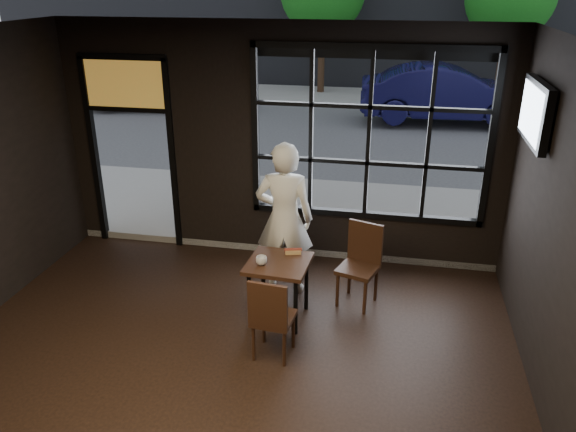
% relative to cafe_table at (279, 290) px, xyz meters
% --- Properties ---
extents(floor, '(6.00, 7.00, 0.02)m').
position_rel_cafe_table_xyz_m(floor, '(-0.36, -1.86, -0.38)').
color(floor, black).
rests_on(floor, ground).
extents(ceiling, '(6.00, 7.00, 0.02)m').
position_rel_cafe_table_xyz_m(ceiling, '(-0.36, -1.86, 2.84)').
color(ceiling, black).
rests_on(ceiling, ground).
extents(window_frame, '(3.06, 0.12, 2.28)m').
position_rel_cafe_table_xyz_m(window_frame, '(0.84, 1.64, 1.43)').
color(window_frame, black).
rests_on(window_frame, ground).
extents(stained_transom, '(1.20, 0.06, 0.70)m').
position_rel_cafe_table_xyz_m(stained_transom, '(-2.46, 1.64, 1.98)').
color(stained_transom, orange).
rests_on(stained_transom, ground).
extents(street_asphalt, '(60.00, 41.00, 0.04)m').
position_rel_cafe_table_xyz_m(street_asphalt, '(-0.36, 22.14, -0.39)').
color(street_asphalt, '#545456').
rests_on(street_asphalt, ground).
extents(cafe_table, '(0.72, 0.72, 0.74)m').
position_rel_cafe_table_xyz_m(cafe_table, '(0.00, 0.00, 0.00)').
color(cafe_table, black).
rests_on(cafe_table, floor).
extents(chair_near, '(0.44, 0.44, 0.94)m').
position_rel_cafe_table_xyz_m(chair_near, '(0.09, -0.68, 0.10)').
color(chair_near, black).
rests_on(chair_near, floor).
extents(chair_window, '(0.55, 0.55, 1.00)m').
position_rel_cafe_table_xyz_m(chair_window, '(0.86, 0.49, 0.13)').
color(chair_window, black).
rests_on(chair_window, floor).
extents(man, '(0.73, 0.51, 1.93)m').
position_rel_cafe_table_xyz_m(man, '(-0.07, 0.67, 0.59)').
color(man, white).
rests_on(man, floor).
extents(hotdog, '(0.21, 0.13, 0.06)m').
position_rel_cafe_table_xyz_m(hotdog, '(0.12, 0.23, 0.39)').
color(hotdog, tan).
rests_on(hotdog, cafe_table).
extents(cup, '(0.13, 0.13, 0.10)m').
position_rel_cafe_table_xyz_m(cup, '(-0.17, -0.10, 0.41)').
color(cup, silver).
rests_on(cup, cafe_table).
extents(tv, '(0.12, 1.09, 0.64)m').
position_rel_cafe_table_xyz_m(tv, '(2.57, 0.63, 2.02)').
color(tv, black).
rests_on(tv, wall_right).
extents(navy_car, '(4.58, 1.88, 1.48)m').
position_rel_cafe_table_xyz_m(navy_car, '(2.40, 10.06, 0.47)').
color(navy_car, black).
rests_on(navy_car, street_asphalt).
extents(maroon_car, '(4.79, 2.47, 1.56)m').
position_rel_cafe_table_xyz_m(maroon_car, '(-6.06, 10.46, 0.51)').
color(maroon_car, '#4F130C').
rests_on(maroon_car, street_asphalt).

